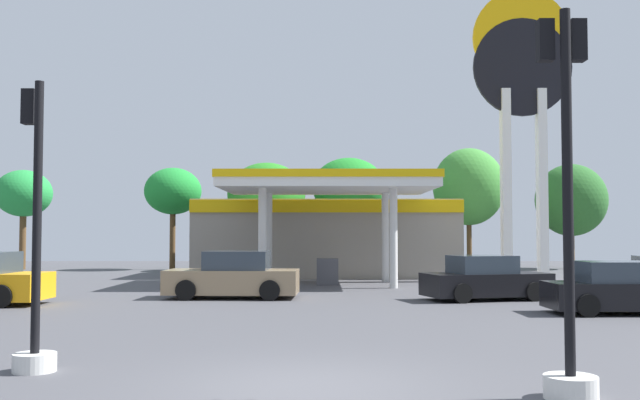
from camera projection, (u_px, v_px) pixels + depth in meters
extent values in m
plane|color=#47474C|center=(306.00, 385.00, 10.30)|extent=(90.00, 90.00, 0.00)
cube|color=gray|center=(328.00, 238.00, 36.65)|extent=(12.89, 5.95, 3.78)
cube|color=#EAB70C|center=(329.00, 206.00, 33.70)|extent=(12.89, 0.12, 0.60)
cube|color=white|center=(330.00, 187.00, 30.26)|extent=(8.66, 6.44, 0.35)
cube|color=#EAB70C|center=(330.00, 179.00, 30.28)|extent=(8.76, 6.54, 0.30)
cylinder|color=silver|center=(265.00, 238.00, 28.40)|extent=(0.32, 0.32, 3.95)
cylinder|color=silver|center=(396.00, 238.00, 28.39)|extent=(0.32, 0.32, 3.95)
cylinder|color=silver|center=(271.00, 237.00, 31.94)|extent=(0.32, 0.32, 3.95)
cylinder|color=silver|center=(388.00, 237.00, 31.93)|extent=(0.32, 0.32, 3.95)
cube|color=#4C4C51|center=(330.00, 272.00, 30.10)|extent=(0.90, 0.60, 1.10)
cube|color=white|center=(508.00, 185.00, 32.49)|extent=(0.40, 0.56, 8.73)
cube|color=white|center=(544.00, 185.00, 32.48)|extent=(0.40, 0.56, 8.73)
cylinder|color=black|center=(525.00, 67.00, 32.73)|extent=(4.50, 0.22, 4.50)
cylinder|color=#F2B20C|center=(524.00, 38.00, 32.81)|extent=(4.50, 0.22, 4.50)
cube|color=white|center=(524.00, 53.00, 32.82)|extent=(4.14, 0.08, 0.81)
cylinder|color=black|center=(188.00, 290.00, 23.13)|extent=(0.68, 0.25, 0.67)
cylinder|color=black|center=(200.00, 286.00, 24.92)|extent=(0.68, 0.25, 0.67)
cylinder|color=black|center=(272.00, 290.00, 23.02)|extent=(0.68, 0.25, 0.67)
cylinder|color=black|center=(278.00, 286.00, 24.81)|extent=(0.68, 0.25, 0.67)
cube|color=#8C7556|center=(235.00, 282.00, 23.98)|extent=(4.44, 2.00, 0.79)
cube|color=#2D3842|center=(239.00, 261.00, 24.01)|extent=(2.14, 1.70, 0.67)
cube|color=black|center=(171.00, 285.00, 24.06)|extent=(0.19, 1.75, 0.25)
cylinder|color=black|center=(4.00, 296.00, 20.83)|extent=(0.69, 0.26, 0.68)
cylinder|color=black|center=(32.00, 291.00, 22.65)|extent=(0.69, 0.26, 0.68)
cylinder|color=black|center=(629.00, 289.00, 24.15)|extent=(0.63, 0.29, 0.61)
cylinder|color=black|center=(511.00, 288.00, 24.41)|extent=(0.65, 0.36, 0.61)
cylinder|color=black|center=(537.00, 292.00, 22.81)|extent=(0.65, 0.36, 0.61)
cylinder|color=black|center=(443.00, 289.00, 23.79)|extent=(0.65, 0.36, 0.61)
cylinder|color=black|center=(465.00, 293.00, 22.20)|extent=(0.65, 0.36, 0.61)
cube|color=black|center=(489.00, 284.00, 23.31)|extent=(4.32, 2.64, 0.73)
cube|color=#2D3842|center=(484.00, 265.00, 23.30)|extent=(2.23, 1.93, 0.61)
cube|color=black|center=(543.00, 286.00, 23.79)|extent=(0.51, 1.58, 0.23)
cylinder|color=black|center=(568.00, 300.00, 20.12)|extent=(0.60, 0.21, 0.60)
cylinder|color=black|center=(590.00, 306.00, 18.52)|extent=(0.60, 0.21, 0.60)
cube|color=black|center=(624.00, 295.00, 19.34)|extent=(3.94, 1.69, 0.71)
cube|color=#2D3842|center=(618.00, 272.00, 19.37)|extent=(1.88, 1.48, 0.60)
cylinder|color=silver|center=(573.00, 387.00, 9.43)|extent=(0.71, 0.71, 0.30)
cylinder|color=black|center=(570.00, 190.00, 9.55)|extent=(0.14, 0.14, 4.89)
cube|color=black|center=(548.00, 40.00, 9.80)|extent=(0.21, 0.20, 0.57)
sphere|color=red|center=(545.00, 30.00, 9.93)|extent=(0.15, 0.15, 0.15)
sphere|color=#D89E0C|center=(545.00, 43.00, 9.93)|extent=(0.15, 0.15, 0.15)
sphere|color=green|center=(545.00, 56.00, 9.92)|extent=(0.15, 0.15, 0.15)
cube|color=black|center=(580.00, 40.00, 9.80)|extent=(0.21, 0.20, 0.57)
sphere|color=red|center=(577.00, 30.00, 9.93)|extent=(0.15, 0.15, 0.15)
sphere|color=#D89E0C|center=(577.00, 43.00, 9.92)|extent=(0.15, 0.15, 0.15)
sphere|color=green|center=(577.00, 56.00, 9.92)|extent=(0.15, 0.15, 0.15)
cylinder|color=silver|center=(37.00, 362.00, 11.29)|extent=(0.67, 0.67, 0.29)
cylinder|color=black|center=(40.00, 216.00, 11.39)|extent=(0.14, 0.14, 4.31)
cube|color=black|center=(32.00, 107.00, 11.63)|extent=(0.21, 0.20, 0.57)
sphere|color=red|center=(35.00, 97.00, 11.76)|extent=(0.15, 0.15, 0.15)
sphere|color=#D89E0C|center=(35.00, 108.00, 11.76)|extent=(0.15, 0.15, 0.15)
sphere|color=green|center=(35.00, 119.00, 11.75)|extent=(0.15, 0.15, 0.15)
cylinder|color=brown|center=(25.00, 242.00, 42.77)|extent=(0.38, 0.38, 3.29)
ellipsoid|color=#248E3D|center=(26.00, 193.00, 42.90)|extent=(3.33, 3.33, 2.79)
cylinder|color=brown|center=(175.00, 241.00, 42.56)|extent=(0.34, 0.34, 3.39)
ellipsoid|color=#1F8831|center=(175.00, 191.00, 42.69)|extent=(3.37, 3.37, 2.78)
cylinder|color=brown|center=(269.00, 247.00, 41.41)|extent=(0.32, 0.32, 2.71)
ellipsoid|color=#277F21|center=(269.00, 194.00, 41.55)|extent=(4.51, 4.51, 3.68)
cylinder|color=brown|center=(351.00, 242.00, 42.89)|extent=(0.37, 0.37, 3.28)
ellipsoid|color=#208328|center=(351.00, 187.00, 43.04)|extent=(4.37, 4.37, 3.50)
cylinder|color=brown|center=(472.00, 241.00, 43.46)|extent=(0.30, 0.30, 3.35)
ellipsoid|color=#3E8B36|center=(471.00, 187.00, 43.61)|extent=(4.34, 4.34, 4.69)
cylinder|color=brown|center=(574.00, 248.00, 43.30)|extent=(0.32, 0.32, 2.57)
ellipsoid|color=#2A6329|center=(574.00, 200.00, 43.44)|extent=(4.26, 4.26, 4.36)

